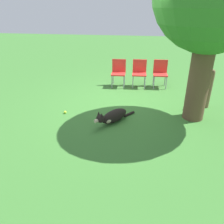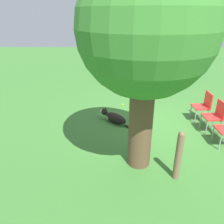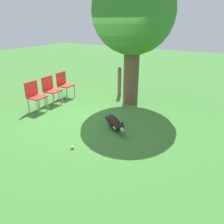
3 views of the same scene
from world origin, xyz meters
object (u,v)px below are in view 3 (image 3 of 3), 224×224
object	(u,v)px
fence_post	(119,81)
oak_tree	(133,14)
dog	(115,123)
red_chair_2	(64,83)
tennis_ball	(72,147)
red_chair_1	(51,88)
red_chair_0	(35,94)

from	to	relation	value
fence_post	oak_tree	bearing A→B (deg)	-34.19
oak_tree	dog	distance (m)	3.10
red_chair_2	dog	bearing A→B (deg)	-25.28
red_chair_2	tennis_ball	bearing A→B (deg)	-46.77
oak_tree	red_chair_1	size ratio (longest dim) A/B	4.51
red_chair_0	tennis_ball	bearing A→B (deg)	-26.66
oak_tree	red_chair_1	xyz separation A→B (m)	(-2.09, -1.36, -2.11)
oak_tree	fence_post	world-z (taller)	oak_tree
dog	fence_post	xyz separation A→B (m)	(-1.20, 2.29, 0.35)
red_chair_0	red_chair_2	xyz separation A→B (m)	(-0.12, 1.33, 0.00)
dog	red_chair_0	xyz separation A→B (m)	(-2.56, -0.18, 0.34)
red_chair_0	red_chair_1	xyz separation A→B (m)	(-0.06, 0.66, 0.00)
fence_post	red_chair_0	bearing A→B (deg)	-118.92
oak_tree	tennis_ball	xyz separation A→B (m)	(0.24, -3.05, -2.56)
oak_tree	red_chair_1	world-z (taller)	oak_tree
dog	red_chair_2	xyz separation A→B (m)	(-2.68, 1.15, 0.34)
fence_post	red_chair_2	xyz separation A→B (m)	(-1.49, -1.14, -0.02)
oak_tree	tennis_ball	size ratio (longest dim) A/B	56.13
oak_tree	red_chair_2	bearing A→B (deg)	-162.16
red_chair_0	red_chair_1	distance (m)	0.67
red_chair_2	oak_tree	bearing A→B (deg)	15.67
fence_post	tennis_ball	world-z (taller)	fence_post
tennis_ball	dog	bearing A→B (deg)	76.70
oak_tree	red_chair_2	world-z (taller)	oak_tree
fence_post	red_chair_0	xyz separation A→B (m)	(-1.36, -2.47, -0.02)
oak_tree	red_chair_2	xyz separation A→B (m)	(-2.15, -0.69, -2.11)
oak_tree	tennis_ball	distance (m)	4.00
dog	tennis_ball	size ratio (longest dim) A/B	14.54
red_chair_0	red_chair_2	world-z (taller)	same
oak_tree	tennis_ball	bearing A→B (deg)	-85.43
dog	red_chair_1	world-z (taller)	red_chair_1
oak_tree	fence_post	xyz separation A→B (m)	(-0.67, 0.45, -2.09)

